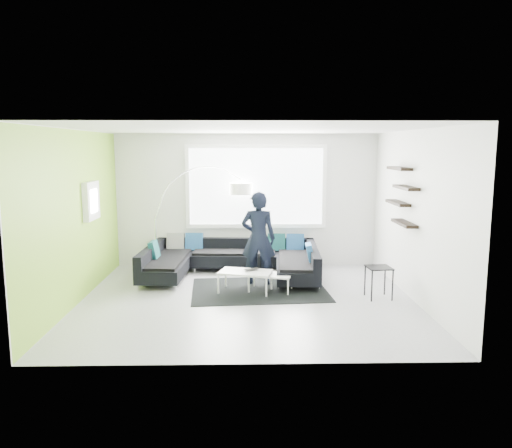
{
  "coord_description": "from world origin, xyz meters",
  "views": [
    {
      "loc": [
        -0.04,
        -8.02,
        2.51
      ],
      "look_at": [
        0.16,
        0.9,
        1.14
      ],
      "focal_mm": 35.0,
      "sensor_mm": 36.0,
      "label": 1
    }
  ],
  "objects_px": {
    "sectional_sofa": "(232,262)",
    "side_table": "(378,283)",
    "arc_lamp": "(155,219)",
    "coffee_table": "(258,281)",
    "person": "(258,238)",
    "laptop": "(253,270)"
  },
  "relations": [
    {
      "from": "sectional_sofa",
      "to": "side_table",
      "type": "bearing_deg",
      "value": -25.93
    },
    {
      "from": "person",
      "to": "laptop",
      "type": "xyz_separation_m",
      "value": [
        -0.1,
        -0.5,
        -0.47
      ]
    },
    {
      "from": "arc_lamp",
      "to": "laptop",
      "type": "relative_size",
      "value": 6.22
    },
    {
      "from": "sectional_sofa",
      "to": "coffee_table",
      "type": "xyz_separation_m",
      "value": [
        0.48,
        -0.98,
        -0.13
      ]
    },
    {
      "from": "arc_lamp",
      "to": "side_table",
      "type": "xyz_separation_m",
      "value": [
        4.06,
        -1.98,
        -0.8
      ]
    },
    {
      "from": "side_table",
      "to": "laptop",
      "type": "bearing_deg",
      "value": 168.34
    },
    {
      "from": "arc_lamp",
      "to": "sectional_sofa",
      "type": "bearing_deg",
      "value": -20.89
    },
    {
      "from": "sectional_sofa",
      "to": "arc_lamp",
      "type": "distance_m",
      "value": 1.83
    },
    {
      "from": "sectional_sofa",
      "to": "side_table",
      "type": "distance_m",
      "value": 2.86
    },
    {
      "from": "side_table",
      "to": "person",
      "type": "distance_m",
      "value": 2.28
    },
    {
      "from": "coffee_table",
      "to": "laptop",
      "type": "relative_size",
      "value": 3.33
    },
    {
      "from": "sectional_sofa",
      "to": "arc_lamp",
      "type": "relative_size",
      "value": 1.6
    },
    {
      "from": "coffee_table",
      "to": "side_table",
      "type": "distance_m",
      "value": 2.06
    },
    {
      "from": "coffee_table",
      "to": "person",
      "type": "bearing_deg",
      "value": 102.18
    },
    {
      "from": "arc_lamp",
      "to": "person",
      "type": "distance_m",
      "value": 2.33
    },
    {
      "from": "sectional_sofa",
      "to": "person",
      "type": "distance_m",
      "value": 0.88
    },
    {
      "from": "side_table",
      "to": "person",
      "type": "xyz_separation_m",
      "value": [
        -1.99,
        0.93,
        0.59
      ]
    },
    {
      "from": "arc_lamp",
      "to": "side_table",
      "type": "relative_size",
      "value": 3.99
    },
    {
      "from": "arc_lamp",
      "to": "side_table",
      "type": "height_order",
      "value": "arc_lamp"
    },
    {
      "from": "laptop",
      "to": "sectional_sofa",
      "type": "bearing_deg",
      "value": 77.98
    },
    {
      "from": "coffee_table",
      "to": "side_table",
      "type": "relative_size",
      "value": 2.13
    },
    {
      "from": "coffee_table",
      "to": "sectional_sofa",
      "type": "bearing_deg",
      "value": 130.64
    }
  ]
}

